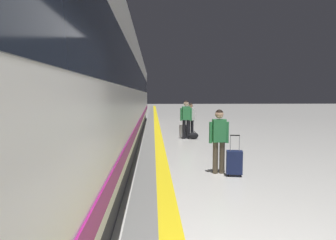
# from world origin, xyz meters

# --- Properties ---
(safety_line_strip) EXTENTS (0.36, 80.00, 0.01)m
(safety_line_strip) POSITION_xyz_m (-0.73, 10.00, 0.00)
(safety_line_strip) COLOR yellow
(safety_line_strip) RESTS_ON ground
(tactile_edge_band) EXTENTS (0.68, 80.00, 0.01)m
(tactile_edge_band) POSITION_xyz_m (-1.09, 10.00, 0.00)
(tactile_edge_band) COLOR slate
(tactile_edge_band) RESTS_ON ground
(high_speed_train) EXTENTS (2.94, 34.35, 4.97)m
(high_speed_train) POSITION_xyz_m (-2.89, 6.37, 2.50)
(high_speed_train) COLOR #38383D
(high_speed_train) RESTS_ON ground
(passenger_near) EXTENTS (0.50, 0.21, 1.60)m
(passenger_near) POSITION_xyz_m (0.65, 5.69, 0.93)
(passenger_near) COLOR brown
(passenger_near) RESTS_ON ground
(suitcase_near) EXTENTS (0.42, 0.30, 1.01)m
(suitcase_near) POSITION_xyz_m (0.97, 5.42, 0.34)
(suitcase_near) COLOR #19234C
(suitcase_near) RESTS_ON ground
(passenger_mid) EXTENTS (0.47, 0.28, 1.58)m
(passenger_mid) POSITION_xyz_m (0.73, 11.99, 0.92)
(passenger_mid) COLOR black
(passenger_mid) RESTS_ON ground
(suitcase_mid) EXTENTS (0.44, 0.35, 0.99)m
(suitcase_mid) POSITION_xyz_m (0.41, 11.75, 0.33)
(suitcase_mid) COLOR #9E9EA3
(suitcase_mid) RESTS_ON ground
(passenger_far) EXTENTS (0.53, 0.23, 1.70)m
(passenger_far) POSITION_xyz_m (0.48, 11.58, 0.98)
(passenger_far) COLOR black
(passenger_far) RESTS_ON ground
(duffel_bag_far) EXTENTS (0.44, 0.26, 0.36)m
(duffel_bag_far) POSITION_xyz_m (0.80, 11.47, 0.15)
(duffel_bag_far) COLOR black
(duffel_bag_far) RESTS_ON ground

